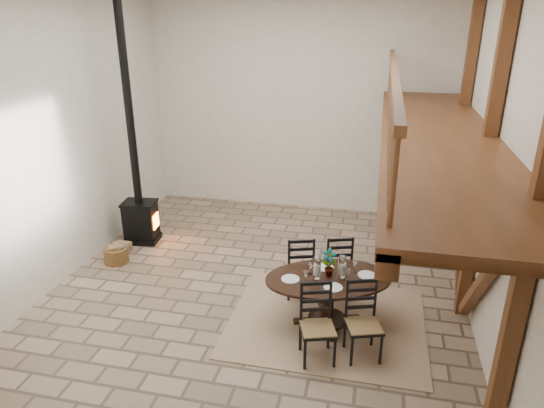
% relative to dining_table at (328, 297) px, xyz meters
% --- Properties ---
extents(ground, '(8.00, 8.00, 0.00)m').
position_rel_dining_table_xyz_m(ground, '(-1.30, 0.75, -0.45)').
color(ground, '#A0836B').
rests_on(ground, ground).
extents(room_shell, '(7.02, 8.02, 5.01)m').
position_rel_dining_table_xyz_m(room_shell, '(-0.11, 0.75, 2.56)').
color(room_shell, white).
rests_on(room_shell, ground).
extents(rug, '(3.00, 2.50, 0.02)m').
position_rel_dining_table_xyz_m(rug, '(0.00, -0.00, -0.44)').
color(rug, tan).
rests_on(rug, ground).
extents(dining_table, '(2.20, 2.39, 1.24)m').
position_rel_dining_table_xyz_m(dining_table, '(0.00, 0.00, 0.00)').
color(dining_table, black).
rests_on(dining_table, ground).
extents(wood_stove, '(0.74, 0.61, 5.00)m').
position_rel_dining_table_xyz_m(wood_stove, '(-4.15, 2.05, 0.67)').
color(wood_stove, black).
rests_on(wood_stove, ground).
extents(log_basket, '(0.46, 0.46, 0.38)m').
position_rel_dining_table_xyz_m(log_basket, '(-4.21, 1.07, -0.29)').
color(log_basket, brown).
rests_on(log_basket, ground).
extents(log_stack, '(0.34, 0.44, 0.20)m').
position_rel_dining_table_xyz_m(log_stack, '(-4.32, 1.42, -0.35)').
color(log_stack, tan).
rests_on(log_stack, ground).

